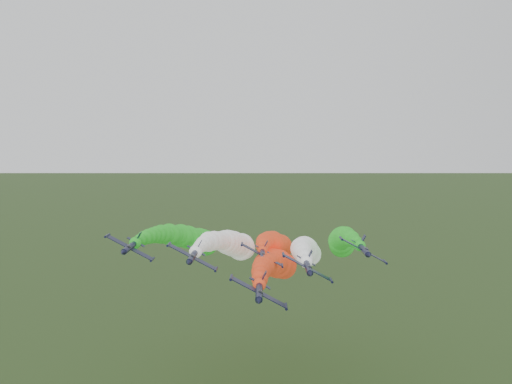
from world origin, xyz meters
TOP-DOWN VIEW (x-y plane):
  - jet_lead at (-2.49, 36.88)m, footprint 13.41×69.33m
  - jet_inner_left at (-13.30, 50.22)m, footprint 13.27×69.19m
  - jet_inner_right at (5.13, 46.72)m, footprint 13.34×69.26m
  - jet_outer_left at (-24.63, 54.45)m, footprint 13.76×69.68m
  - jet_outer_right at (15.70, 55.91)m, footprint 13.82×69.75m
  - jet_trail at (-1.99, 62.84)m, footprint 13.37×69.29m

SIDE VIEW (x-z plane):
  - jet_trail at x=-1.99m, z-range 26.43..43.80m
  - jet_lead at x=-2.49m, z-range 27.17..44.58m
  - jet_inner_right at x=5.13m, z-range 28.19..45.53m
  - jet_outer_right at x=15.70m, z-range 28.68..46.50m
  - jet_inner_left at x=-13.30m, z-range 29.03..46.30m
  - jet_outer_left at x=-24.63m, z-range 29.34..47.10m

